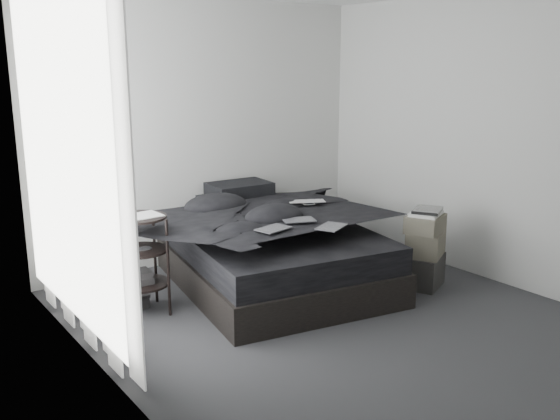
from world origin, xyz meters
TOP-DOWN VIEW (x-y plane):
  - floor at (0.00, 0.00)m, footprint 3.60×4.20m
  - wall_back at (0.00, 2.10)m, footprint 3.60×0.01m
  - wall_left at (-1.80, 0.00)m, footprint 0.01×4.20m
  - wall_right at (1.80, 0.00)m, footprint 0.01×4.20m
  - window_left at (-1.78, 0.90)m, footprint 0.02×2.00m
  - curtain_left at (-1.73, 0.90)m, footprint 0.06×2.12m
  - bed at (0.07, 1.02)m, footprint 1.97×2.39m
  - mattress at (0.07, 1.02)m, footprint 1.89×2.32m
  - duvet at (0.06, 0.97)m, footprint 1.87×2.07m
  - pillow_lower at (0.16, 1.85)m, footprint 0.71×0.54m
  - pillow_upper at (0.23, 1.82)m, footprint 0.63×0.46m
  - laptop at (0.47, 1.00)m, footprint 0.41×0.36m
  - comic_a at (-0.28, 0.50)m, footprint 0.30×0.23m
  - comic_b at (0.05, 0.60)m, footprint 0.32×0.26m
  - comic_c at (0.13, 0.27)m, footprint 0.32×0.27m
  - side_stand at (-1.17, 1.09)m, footprint 0.48×0.48m
  - papers at (-1.16, 1.07)m, footprint 0.32×0.25m
  - floor_books at (-1.16, 1.22)m, footprint 0.14×0.19m
  - box_lower at (1.14, 0.16)m, footprint 0.49×0.44m
  - box_mid at (1.15, 0.15)m, footprint 0.46×0.43m
  - box_upper at (1.13, 0.15)m, footprint 0.43×0.39m
  - art_book_white at (1.14, 0.16)m, footprint 0.37×0.34m
  - art_book_snake at (1.15, 0.15)m, footprint 0.37×0.35m

SIDE VIEW (x-z plane):
  - floor at x=0.00m, z-range -0.01..0.01m
  - floor_books at x=-1.16m, z-range 0.00..0.12m
  - box_lower at x=1.14m, z-range 0.00..0.29m
  - bed at x=0.07m, z-range 0.00..0.29m
  - side_stand at x=-1.17m, z-range 0.00..0.80m
  - box_mid at x=1.15m, z-range 0.29..0.51m
  - mattress at x=0.07m, z-range 0.29..0.52m
  - box_upper at x=1.13m, z-range 0.51..0.67m
  - pillow_lower at x=0.16m, z-range 0.52..0.67m
  - duvet at x=0.06m, z-range 0.52..0.77m
  - art_book_white at x=1.14m, z-range 0.67..0.70m
  - art_book_snake at x=1.15m, z-range 0.70..0.72m
  - pillow_upper at x=0.23m, z-range 0.67..0.80m
  - comic_a at x=-0.28m, z-range 0.77..0.78m
  - comic_b at x=0.05m, z-range 0.78..0.78m
  - laptop at x=0.47m, z-range 0.77..0.80m
  - comic_c at x=0.13m, z-range 0.78..0.79m
  - papers at x=-1.16m, z-range 0.80..0.82m
  - curtain_left at x=-1.73m, z-range 0.04..2.52m
  - wall_back at x=0.00m, z-range 0.00..2.60m
  - wall_left at x=-1.80m, z-range 0.00..2.60m
  - wall_right at x=1.80m, z-range 0.00..2.60m
  - window_left at x=-1.78m, z-range 0.20..2.50m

